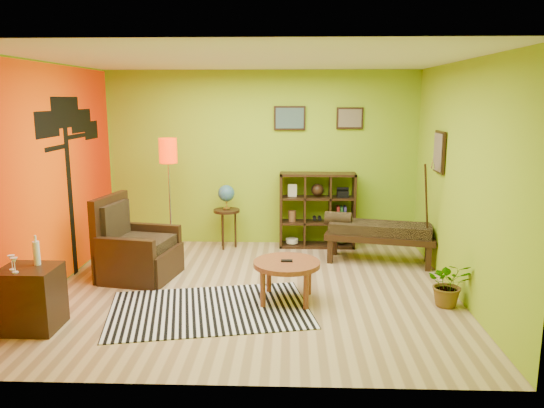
{
  "coord_description": "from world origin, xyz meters",
  "views": [
    {
      "loc": [
        0.48,
        -6.28,
        2.36
      ],
      "look_at": [
        0.24,
        0.26,
        1.05
      ],
      "focal_mm": 35.0,
      "sensor_mm": 36.0,
      "label": 1
    }
  ],
  "objects_px": {
    "floor_lamp": "(168,161)",
    "bench": "(377,232)",
    "armchair": "(135,253)",
    "globe_table": "(226,200)",
    "side_cabinet": "(31,298)",
    "potted_plant": "(449,288)",
    "coffee_table": "(287,267)",
    "cube_shelf": "(318,210)"
  },
  "relations": [
    {
      "from": "floor_lamp",
      "to": "globe_table",
      "type": "relative_size",
      "value": 1.76
    },
    {
      "from": "side_cabinet",
      "to": "bench",
      "type": "xyz_separation_m",
      "value": [
        3.93,
        2.43,
        0.12
      ]
    },
    {
      "from": "floor_lamp",
      "to": "bench",
      "type": "relative_size",
      "value": 1.09
    },
    {
      "from": "globe_table",
      "to": "side_cabinet",
      "type": "bearing_deg",
      "value": -118.03
    },
    {
      "from": "floor_lamp",
      "to": "coffee_table",
      "type": "bearing_deg",
      "value": -44.59
    },
    {
      "from": "coffee_table",
      "to": "bench",
      "type": "height_order",
      "value": "bench"
    },
    {
      "from": "side_cabinet",
      "to": "bench",
      "type": "relative_size",
      "value": 0.6
    },
    {
      "from": "globe_table",
      "to": "cube_shelf",
      "type": "xyz_separation_m",
      "value": [
        1.46,
        0.12,
        -0.17
      ]
    },
    {
      "from": "armchair",
      "to": "potted_plant",
      "type": "relative_size",
      "value": 2.04
    },
    {
      "from": "armchair",
      "to": "globe_table",
      "type": "height_order",
      "value": "armchair"
    },
    {
      "from": "globe_table",
      "to": "potted_plant",
      "type": "xyz_separation_m",
      "value": [
        2.84,
        -2.34,
        -0.56
      ]
    },
    {
      "from": "armchair",
      "to": "cube_shelf",
      "type": "bearing_deg",
      "value": 32.29
    },
    {
      "from": "floor_lamp",
      "to": "cube_shelf",
      "type": "height_order",
      "value": "floor_lamp"
    },
    {
      "from": "coffee_table",
      "to": "bench",
      "type": "xyz_separation_m",
      "value": [
        1.3,
        1.56,
        0.04
      ]
    },
    {
      "from": "armchair",
      "to": "potted_plant",
      "type": "height_order",
      "value": "armchair"
    },
    {
      "from": "bench",
      "to": "globe_table",
      "type": "bearing_deg",
      "value": 163.23
    },
    {
      "from": "globe_table",
      "to": "coffee_table",
      "type": "bearing_deg",
      "value": -66.47
    },
    {
      "from": "armchair",
      "to": "cube_shelf",
      "type": "relative_size",
      "value": 0.92
    },
    {
      "from": "globe_table",
      "to": "cube_shelf",
      "type": "relative_size",
      "value": 0.85
    },
    {
      "from": "bench",
      "to": "potted_plant",
      "type": "height_order",
      "value": "bench"
    },
    {
      "from": "cube_shelf",
      "to": "globe_table",
      "type": "bearing_deg",
      "value": -175.3
    },
    {
      "from": "globe_table",
      "to": "bench",
      "type": "distance_m",
      "value": 2.39
    },
    {
      "from": "floor_lamp",
      "to": "bench",
      "type": "height_order",
      "value": "floor_lamp"
    },
    {
      "from": "globe_table",
      "to": "potted_plant",
      "type": "relative_size",
      "value": 1.88
    },
    {
      "from": "armchair",
      "to": "cube_shelf",
      "type": "distance_m",
      "value": 2.98
    },
    {
      "from": "potted_plant",
      "to": "side_cabinet",
      "type": "bearing_deg",
      "value": -170.18
    },
    {
      "from": "side_cabinet",
      "to": "potted_plant",
      "type": "distance_m",
      "value": 4.57
    },
    {
      "from": "bench",
      "to": "potted_plant",
      "type": "xyz_separation_m",
      "value": [
        0.57,
        -1.65,
        -0.25
      ]
    },
    {
      "from": "side_cabinet",
      "to": "globe_table",
      "type": "bearing_deg",
      "value": 61.97
    },
    {
      "from": "coffee_table",
      "to": "floor_lamp",
      "type": "xyz_separation_m",
      "value": [
        -1.76,
        1.73,
        1.03
      ]
    },
    {
      "from": "coffee_table",
      "to": "side_cabinet",
      "type": "distance_m",
      "value": 2.78
    },
    {
      "from": "coffee_table",
      "to": "potted_plant",
      "type": "xyz_separation_m",
      "value": [
        1.87,
        -0.09,
        -0.21
      ]
    },
    {
      "from": "globe_table",
      "to": "potted_plant",
      "type": "height_order",
      "value": "globe_table"
    },
    {
      "from": "side_cabinet",
      "to": "bench",
      "type": "height_order",
      "value": "side_cabinet"
    },
    {
      "from": "coffee_table",
      "to": "side_cabinet",
      "type": "height_order",
      "value": "side_cabinet"
    },
    {
      "from": "side_cabinet",
      "to": "cube_shelf",
      "type": "height_order",
      "value": "cube_shelf"
    },
    {
      "from": "armchair",
      "to": "side_cabinet",
      "type": "bearing_deg",
      "value": -110.09
    },
    {
      "from": "floor_lamp",
      "to": "armchair",
      "type": "bearing_deg",
      "value": -105.86
    },
    {
      "from": "side_cabinet",
      "to": "coffee_table",
      "type": "bearing_deg",
      "value": 18.34
    },
    {
      "from": "armchair",
      "to": "potted_plant",
      "type": "bearing_deg",
      "value": -12.56
    },
    {
      "from": "potted_plant",
      "to": "armchair",
      "type": "bearing_deg",
      "value": 167.44
    },
    {
      "from": "cube_shelf",
      "to": "potted_plant",
      "type": "bearing_deg",
      "value": -60.56
    }
  ]
}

